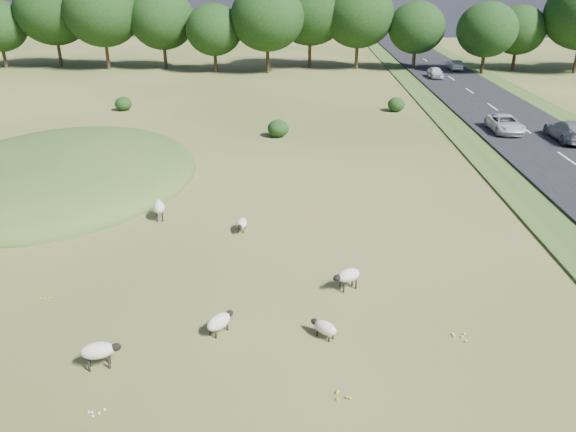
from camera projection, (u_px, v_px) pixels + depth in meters
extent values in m
plane|color=#37531A|center=(268.00, 143.00, 41.18)|extent=(160.00, 160.00, 0.00)
ellipsoid|color=#33561E|center=(63.00, 177.00, 34.16)|extent=(16.00, 20.00, 4.00)
cube|color=black|center=(500.00, 113.00, 49.75)|extent=(8.00, 150.00, 0.25)
cylinder|color=black|center=(4.00, 56.00, 74.96)|extent=(0.44, 0.44, 3.12)
cylinder|color=black|center=(59.00, 51.00, 75.57)|extent=(0.44, 0.44, 4.21)
ellipsoid|color=black|center=(53.00, 10.00, 73.56)|extent=(9.83, 9.83, 8.84)
cylinder|color=black|center=(107.00, 53.00, 73.72)|extent=(0.44, 0.44, 4.18)
ellipsoid|color=black|center=(102.00, 12.00, 71.72)|extent=(9.75, 9.75, 8.78)
cylinder|color=black|center=(165.00, 55.00, 74.26)|extent=(0.44, 0.44, 3.61)
ellipsoid|color=black|center=(162.00, 20.00, 72.54)|extent=(8.41, 8.41, 7.57)
cylinder|color=black|center=(215.00, 60.00, 71.59)|extent=(0.44, 0.44, 3.02)
ellipsoid|color=black|center=(214.00, 30.00, 70.14)|extent=(7.04, 7.04, 6.34)
cylinder|color=black|center=(268.00, 57.00, 70.81)|extent=(0.44, 0.44, 3.90)
ellipsoid|color=black|center=(267.00, 17.00, 68.95)|extent=(9.09, 9.09, 8.18)
cylinder|color=black|center=(310.00, 51.00, 75.12)|extent=(0.44, 0.44, 4.22)
ellipsoid|color=black|center=(310.00, 10.00, 73.10)|extent=(9.85, 9.85, 8.86)
cylinder|color=black|center=(357.00, 53.00, 74.12)|extent=(0.44, 0.44, 3.94)
ellipsoid|color=black|center=(358.00, 15.00, 72.23)|extent=(9.20, 9.20, 8.28)
cylinder|color=black|center=(414.00, 58.00, 73.21)|extent=(0.44, 0.44, 3.09)
ellipsoid|color=black|center=(417.00, 28.00, 71.74)|extent=(7.20, 7.20, 6.48)
cylinder|color=black|center=(483.00, 62.00, 69.72)|extent=(0.44, 0.44, 3.12)
ellipsoid|color=black|center=(487.00, 30.00, 68.22)|extent=(7.29, 7.29, 6.56)
cylinder|color=black|center=(514.00, 59.00, 73.10)|extent=(0.44, 0.44, 2.93)
ellipsoid|color=black|center=(518.00, 30.00, 71.70)|extent=(6.84, 6.84, 6.16)
ellipsoid|color=black|center=(278.00, 128.00, 42.55)|extent=(1.61, 1.61, 1.32)
ellipsoid|color=black|center=(396.00, 105.00, 50.69)|extent=(1.54, 1.54, 1.26)
ellipsoid|color=black|center=(123.00, 104.00, 51.07)|extent=(1.51, 1.51, 1.24)
ellipsoid|color=beige|center=(97.00, 351.00, 17.22)|extent=(1.12, 0.79, 0.52)
ellipsoid|color=black|center=(116.00, 347.00, 17.33)|extent=(0.38, 0.33, 0.26)
cylinder|color=black|center=(109.00, 359.00, 17.57)|extent=(0.07, 0.07, 0.37)
cylinder|color=black|center=(109.00, 364.00, 17.35)|extent=(0.07, 0.07, 0.37)
cylinder|color=black|center=(90.00, 361.00, 17.45)|extent=(0.07, 0.07, 0.37)
cylinder|color=black|center=(89.00, 366.00, 17.22)|extent=(0.07, 0.07, 0.37)
ellipsoid|color=beige|center=(242.00, 223.00, 26.73)|extent=(0.54, 0.93, 0.46)
ellipsoid|color=black|center=(240.00, 227.00, 26.27)|extent=(0.24, 0.31, 0.23)
cylinder|color=black|center=(243.00, 232.00, 26.60)|extent=(0.07, 0.07, 0.17)
cylinder|color=black|center=(239.00, 231.00, 26.62)|extent=(0.07, 0.07, 0.17)
cylinder|color=black|center=(245.00, 227.00, 27.08)|extent=(0.07, 0.07, 0.17)
cylinder|color=black|center=(240.00, 227.00, 27.10)|extent=(0.07, 0.07, 0.17)
ellipsoid|color=beige|center=(159.00, 207.00, 27.91)|extent=(0.83, 1.18, 0.55)
ellipsoid|color=silver|center=(158.00, 202.00, 28.41)|extent=(0.34, 0.40, 0.27)
cylinder|color=black|center=(157.00, 214.00, 28.34)|extent=(0.08, 0.08, 0.39)
cylinder|color=black|center=(162.00, 213.00, 28.40)|extent=(0.08, 0.08, 0.39)
cylinder|color=black|center=(157.00, 218.00, 27.78)|extent=(0.08, 0.08, 0.39)
cylinder|color=black|center=(163.00, 218.00, 27.84)|extent=(0.08, 0.08, 0.39)
ellipsoid|color=beige|center=(349.00, 275.00, 21.62)|extent=(1.12, 0.96, 0.51)
ellipsoid|color=black|center=(337.00, 278.00, 21.37)|extent=(0.40, 0.37, 0.25)
cylinder|color=black|center=(344.00, 288.00, 21.56)|extent=(0.07, 0.07, 0.36)
cylinder|color=black|center=(340.00, 285.00, 21.76)|extent=(0.07, 0.07, 0.36)
cylinder|color=black|center=(356.00, 285.00, 21.82)|extent=(0.07, 0.07, 0.36)
cylinder|color=black|center=(352.00, 282.00, 22.02)|extent=(0.07, 0.07, 0.36)
ellipsoid|color=beige|center=(325.00, 328.00, 18.77)|extent=(0.96, 0.91, 0.44)
ellipsoid|color=black|center=(315.00, 322.00, 19.05)|extent=(0.35, 0.34, 0.22)
cylinder|color=black|center=(317.00, 334.00, 18.97)|extent=(0.06, 0.06, 0.16)
cylinder|color=black|center=(321.00, 331.00, 19.12)|extent=(0.06, 0.06, 0.16)
cylinder|color=black|center=(329.00, 340.00, 18.66)|extent=(0.06, 0.06, 0.16)
cylinder|color=black|center=(333.00, 337.00, 18.81)|extent=(0.06, 0.06, 0.16)
ellipsoid|color=beige|center=(219.00, 322.00, 18.99)|extent=(1.00, 1.13, 0.51)
ellipsoid|color=black|center=(229.00, 314.00, 19.38)|extent=(0.38, 0.41, 0.26)
cylinder|color=black|center=(222.00, 325.00, 19.42)|extent=(0.07, 0.07, 0.19)
cylinder|color=black|center=(228.00, 328.00, 19.28)|extent=(0.07, 0.07, 0.19)
cylinder|color=black|center=(210.00, 333.00, 18.98)|extent=(0.07, 0.07, 0.19)
cylinder|color=black|center=(216.00, 336.00, 18.85)|extent=(0.07, 0.07, 0.19)
imported|color=silver|center=(455.00, 65.00, 72.12)|extent=(1.31, 3.77, 1.24)
imported|color=white|center=(415.00, 41.00, 98.91)|extent=(1.81, 4.46, 1.30)
imported|color=silver|center=(436.00, 73.00, 66.28)|extent=(1.46, 3.64, 1.24)
imported|color=#94969B|center=(568.00, 130.00, 40.75)|extent=(2.02, 4.97, 1.44)
imported|color=white|center=(505.00, 124.00, 43.03)|extent=(2.07, 4.49, 1.25)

